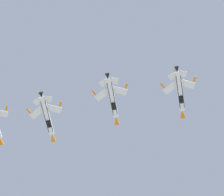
# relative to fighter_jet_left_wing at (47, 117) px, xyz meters

# --- Properties ---
(fighter_jet_left_wing) EXTENTS (10.56, 15.97, 4.38)m
(fighter_jet_left_wing) POSITION_rel_fighter_jet_left_wing_xyz_m (0.00, 0.00, 0.00)
(fighter_jet_left_wing) COLOR white
(fighter_jet_right_wing) EXTENTS (10.57, 15.97, 4.38)m
(fighter_jet_right_wing) POSITION_rel_fighter_jet_left_wing_xyz_m (19.57, -4.30, -0.29)
(fighter_jet_right_wing) COLOR white
(fighter_jet_left_outer) EXTENTS (10.58, 15.97, 4.38)m
(fighter_jet_left_outer) POSITION_rel_fighter_jet_left_wing_xyz_m (39.24, -4.54, 0.61)
(fighter_jet_left_outer) COLOR white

